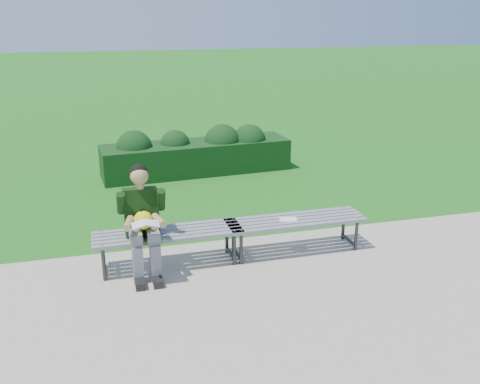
% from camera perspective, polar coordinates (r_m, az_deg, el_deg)
% --- Properties ---
extents(ground, '(80.00, 80.00, 0.00)m').
position_cam_1_polar(ground, '(7.33, -3.69, -5.48)').
color(ground, '#197A14').
rests_on(ground, ground).
extents(walkway, '(30.00, 3.50, 0.02)m').
position_cam_1_polar(walkway, '(5.81, -0.05, -12.20)').
color(walkway, beige).
rests_on(walkway, ground).
extents(hedge, '(3.69, 1.18, 0.92)m').
position_cam_1_polar(hedge, '(10.47, -4.60, 4.22)').
color(hedge, '#1A3F11').
rests_on(hedge, ground).
extents(bench_left, '(1.80, 0.50, 0.46)m').
position_cam_1_polar(bench_left, '(6.55, -7.67, -4.66)').
color(bench_left, slate).
rests_on(bench_left, walkway).
extents(bench_right, '(1.80, 0.50, 0.46)m').
position_cam_1_polar(bench_right, '(6.93, 5.94, -3.27)').
color(bench_right, slate).
rests_on(bench_right, walkway).
extents(seated_boy, '(0.56, 0.76, 1.31)m').
position_cam_1_polar(seated_boy, '(6.33, -10.36, -2.74)').
color(seated_boy, slate).
rests_on(seated_boy, walkway).
extents(paper_sheet, '(0.25, 0.21, 0.01)m').
position_cam_1_polar(paper_sheet, '(6.87, 5.17, -2.91)').
color(paper_sheet, white).
rests_on(paper_sheet, bench_right).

